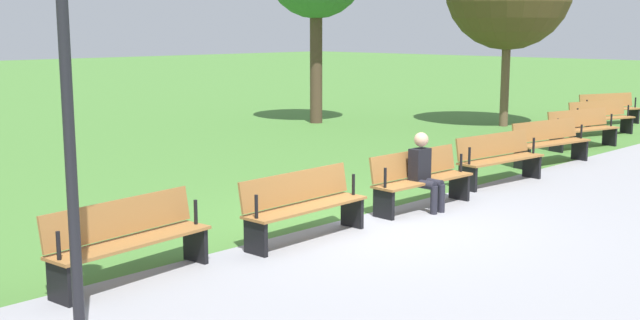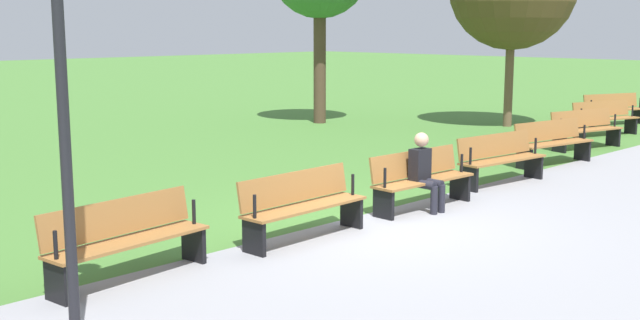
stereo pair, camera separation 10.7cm
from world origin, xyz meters
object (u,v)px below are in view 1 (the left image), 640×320
bench_3 (550,141)px  bench_5 (420,178)px  bench_1 (600,117)px  bench_4 (498,157)px  bench_0 (609,108)px  person_seated (424,170)px  bench_6 (303,204)px  bench_7 (128,238)px  lamp_post (62,10)px  bench_2 (582,128)px

bench_3 → bench_5: same height
bench_3 → bench_1: bearing=-156.6°
bench_3 → bench_4: 2.54m
bench_0 → bench_4: size_ratio=1.00×
bench_4 → bench_5: (2.53, 0.17, 0.00)m
bench_5 → person_seated: size_ratio=1.65×
bench_6 → bench_1: bearing=-174.2°
bench_6 → bench_7: size_ratio=0.99×
lamp_post → person_seated: bearing=-172.1°
bench_5 → lamp_post: (6.32, 1.01, 2.43)m
bench_5 → bench_7: 5.07m
bench_1 → bench_2: same height
bench_6 → bench_3: bearing=-178.1°
bench_3 → bench_5: 5.07m
lamp_post → bench_3: bearing=-172.4°
bench_4 → person_seated: (2.62, 0.31, 0.16)m
bench_0 → bench_7: 17.60m
bench_0 → bench_4: same height
bench_1 → person_seated: (10.07, 1.85, 0.16)m
bench_0 → bench_5: size_ratio=1.01×
bench_7 → bench_3: bearing=176.1°
bench_5 → lamp_post: size_ratio=0.47×
bench_2 → bench_6: same height
bench_5 → bench_6: bearing=2.0°
bench_5 → bench_6: size_ratio=1.00×
bench_7 → person_seated: size_ratio=1.67×
bench_6 → lamp_post: lamp_post is taller
bench_2 → lamp_post: (13.85, 2.04, 2.43)m
bench_1 → person_seated: size_ratio=1.68×
bench_1 → bench_7: (15.05, 1.54, 0.00)m
bench_6 → lamp_post: size_ratio=0.47×
bench_6 → person_seated: person_seated is taller
bench_5 → person_seated: person_seated is taller
bench_1 → bench_7: same height
lamp_post → bench_7: bearing=-136.6°
person_seated → lamp_post: 6.69m
bench_1 → lamp_post: lamp_post is taller
bench_4 → bench_6: (5.07, 0.17, 0.00)m
bench_3 → bench_7: same height
bench_0 → bench_6: size_ratio=1.01×
bench_2 → bench_6: (10.07, 1.03, 0.00)m
bench_3 → bench_4: same height
bench_1 → bench_5: 10.12m
bench_4 → bench_5: same height
bench_0 → bench_6: (14.91, 2.56, 0.00)m
bench_4 → bench_5: size_ratio=1.01×
bench_2 → lamp_post: lamp_post is taller
bench_4 → bench_7: bearing=5.9°
bench_2 → person_seated: person_seated is taller
bench_6 → bench_7: bearing=-5.8°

